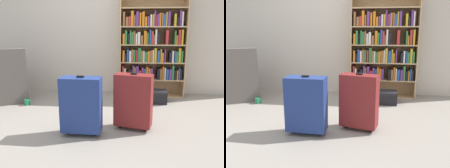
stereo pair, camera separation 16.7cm
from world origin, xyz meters
TOP-DOWN VIEW (x-y plane):
  - ground_plane at (0.00, 0.00)m, footprint 9.30×9.30m
  - back_wall at (0.00, 1.81)m, footprint 5.31×0.10m
  - bookshelf at (0.75, 1.58)m, footprint 1.14×0.33m
  - armchair at (-1.72, 1.00)m, footprint 0.95×0.95m
  - mug at (-1.26, 0.80)m, footprint 0.12×0.08m
  - storage_box at (0.77, 1.14)m, footprint 0.46×0.28m
  - suitcase_navy_blue at (-0.13, -0.20)m, footprint 0.46×0.22m
  - suitcase_dark_red at (0.46, 0.02)m, footprint 0.48×0.29m

SIDE VIEW (x-z plane):
  - ground_plane at x=0.00m, z-range 0.00..0.00m
  - mug at x=-1.26m, z-range 0.00..0.10m
  - storage_box at x=0.77m, z-range 0.01..0.22m
  - armchair at x=-1.72m, z-range -0.13..0.77m
  - suitcase_navy_blue at x=-0.13m, z-range 0.01..0.71m
  - suitcase_dark_red at x=0.46m, z-range 0.01..0.72m
  - bookshelf at x=0.75m, z-range -0.01..1.83m
  - back_wall at x=0.00m, z-range 0.00..2.60m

